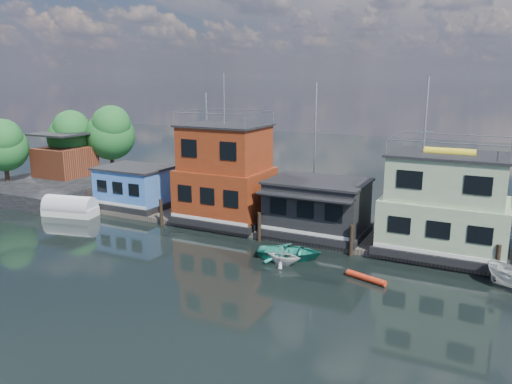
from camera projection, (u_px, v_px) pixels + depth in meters
The scene contains 13 objects.
ground at pixel (250, 299), 27.47m from camera, with size 160.00×160.00×0.00m, color black.
dock at pixel (323, 235), 37.86m from camera, with size 48.00×5.00×0.40m, color #595147.
houseboat_blue at pixel (135, 187), 45.30m from camera, with size 6.40×4.90×3.66m.
houseboat_red at pixel (225, 175), 40.70m from camera, with size 7.40×5.90×11.86m.
houseboat_dark at pixel (317, 207), 37.56m from camera, with size 7.40×6.10×4.06m.
houseboat_green at pixel (445, 206), 33.38m from camera, with size 8.40×5.90×7.03m.
pilings at pixel (305, 234), 35.37m from camera, with size 42.28×0.28×2.20m.
background_masts at pixel (406, 159), 39.79m from camera, with size 36.40×0.16×12.00m.
shore at pixel (66, 156), 53.89m from camera, with size 12.40×15.72×8.24m.
red_kayak at pixel (366, 278), 29.90m from camera, with size 0.39×0.39×2.63m, color red.
dinghy_teal at pixel (289, 252), 33.56m from camera, with size 3.09×4.33×0.90m, color teal.
dinghy_white at pixel (283, 255), 32.44m from camera, with size 2.01×2.33×1.23m, color silver.
tarp_runabout at pixel (70, 208), 43.87m from camera, with size 5.01×2.82×1.92m.
Camera 1 is at (11.73, -22.55, 11.97)m, focal length 35.00 mm.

